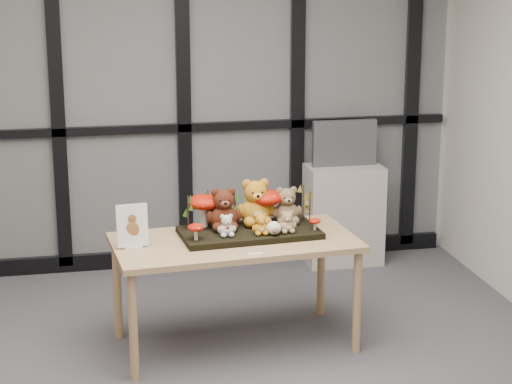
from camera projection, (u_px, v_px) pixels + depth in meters
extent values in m
plane|color=beige|center=(120.00, 81.00, 6.63)|extent=(5.00, 0.00, 5.00)
cube|color=#2D383F|center=(121.00, 82.00, 6.60)|extent=(4.90, 0.02, 2.70)
cube|color=black|center=(127.00, 260.00, 6.94)|extent=(4.90, 0.06, 0.12)
cube|color=black|center=(122.00, 130.00, 6.69)|extent=(4.90, 0.06, 0.06)
cube|color=black|center=(56.00, 83.00, 6.51)|extent=(0.10, 0.06, 2.70)
cube|color=black|center=(183.00, 80.00, 6.68)|extent=(0.10, 0.06, 2.70)
cube|color=black|center=(297.00, 77.00, 6.85)|extent=(0.10, 0.06, 2.70)
cube|color=black|center=(413.00, 73.00, 7.02)|extent=(0.10, 0.06, 2.70)
cube|color=tan|center=(235.00, 242.00, 5.44)|extent=(1.47, 0.83, 0.04)
cylinder|color=tan|center=(133.00, 327.00, 5.06)|extent=(0.05, 0.05, 0.63)
cylinder|color=tan|center=(117.00, 289.00, 5.63)|extent=(0.05, 0.05, 0.63)
cylinder|color=tan|center=(357.00, 302.00, 5.42)|extent=(0.05, 0.05, 0.63)
cylinder|color=tan|center=(321.00, 269.00, 5.99)|extent=(0.05, 0.05, 0.63)
cube|color=black|center=(250.00, 233.00, 5.51)|extent=(0.85, 0.48, 0.04)
cube|color=silver|center=(133.00, 247.00, 5.29)|extent=(0.11, 0.07, 0.01)
cube|color=white|center=(132.00, 225.00, 5.25)|extent=(0.18, 0.05, 0.25)
ellipsoid|color=brown|center=(132.00, 229.00, 5.25)|extent=(0.08, 0.01, 0.09)
ellipsoid|color=brown|center=(132.00, 219.00, 5.24)|extent=(0.05, 0.01, 0.05)
cube|color=white|center=(255.00, 253.00, 5.18)|extent=(0.08, 0.03, 0.00)
cube|color=#B2A99F|center=(343.00, 215.00, 6.98)|extent=(0.56, 0.33, 0.75)
cube|color=#474A4F|center=(344.00, 143.00, 6.86)|extent=(0.48, 0.05, 0.34)
cube|color=black|center=(345.00, 144.00, 6.84)|extent=(0.42, 0.00, 0.28)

